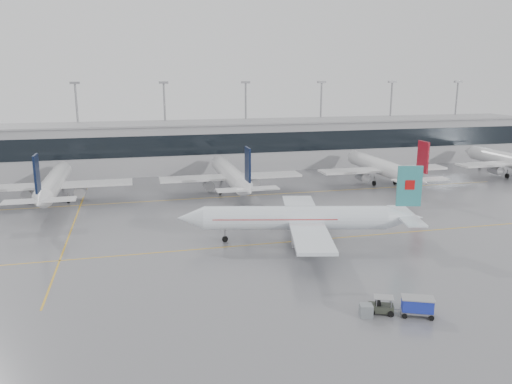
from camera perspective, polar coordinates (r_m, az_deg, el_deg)
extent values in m
plane|color=slate|center=(73.96, 2.25, -5.83)|extent=(320.00, 320.00, 0.00)
cube|color=gold|center=(73.96, 2.25, -5.83)|extent=(120.00, 0.25, 0.01)
cube|color=gold|center=(101.97, -2.44, -0.50)|extent=(120.00, 0.25, 0.01)
cube|color=gold|center=(86.20, -20.30, -3.89)|extent=(0.25, 60.00, 0.01)
cube|color=#97969A|center=(131.86, -5.26, 5.23)|extent=(180.00, 15.00, 12.00)
cube|color=black|center=(124.26, -4.74, 5.45)|extent=(180.00, 0.20, 5.00)
cube|color=gray|center=(131.15, -5.32, 7.91)|extent=(182.00, 16.00, 0.40)
cylinder|color=gray|center=(136.41, -19.64, 6.91)|extent=(0.50, 0.50, 22.00)
cube|color=gray|center=(135.80, -20.01, 11.64)|extent=(2.40, 1.00, 0.60)
cylinder|color=gray|center=(136.03, -10.32, 7.44)|extent=(0.50, 0.50, 22.00)
cube|color=gray|center=(135.42, -10.52, 12.20)|extent=(2.40, 1.00, 0.60)
cylinder|color=gray|center=(139.17, -1.17, 7.77)|extent=(0.50, 0.50, 22.00)
cube|color=gray|center=(138.57, -1.19, 12.43)|extent=(2.40, 1.00, 0.60)
cylinder|color=gray|center=(145.61, 7.39, 7.90)|extent=(0.50, 0.50, 22.00)
cube|color=gray|center=(145.03, 7.52, 12.35)|extent=(2.40, 1.00, 0.60)
cylinder|color=gray|center=(154.92, 15.07, 7.87)|extent=(0.50, 0.50, 22.00)
cube|color=gray|center=(154.38, 15.32, 12.05)|extent=(2.40, 1.00, 0.60)
cylinder|color=gray|center=(166.64, 21.77, 7.74)|extent=(0.50, 0.50, 22.00)
cube|color=gray|center=(166.14, 22.11, 11.61)|extent=(2.40, 1.00, 0.60)
cylinder|color=white|center=(73.53, 4.48, -2.95)|extent=(26.75, 9.59, 3.50)
cone|color=white|center=(73.80, -7.48, -2.97)|extent=(4.70, 4.33, 3.50)
cone|color=white|center=(76.63, 16.60, -2.81)|extent=(6.26, 4.70, 3.50)
cube|color=white|center=(73.78, 5.64, -3.24)|extent=(11.57, 29.26, 0.45)
cube|color=white|center=(76.61, 16.76, -2.59)|extent=(5.30, 11.46, 0.25)
cube|color=teal|center=(75.63, 17.13, 0.65)|extent=(3.58, 1.18, 5.97)
cylinder|color=#9B9B9F|center=(69.63, 5.61, -5.55)|extent=(3.99, 2.88, 2.10)
cylinder|color=#9B9B9F|center=(78.74, 4.89, -3.31)|extent=(3.99, 2.88, 2.10)
cylinder|color=gray|center=(74.09, -3.57, -4.84)|extent=(0.20, 0.20, 1.50)
cylinder|color=black|center=(74.33, -3.56, -5.39)|extent=(0.95, 0.50, 0.90)
cylinder|color=gray|center=(72.03, 6.61, -5.35)|extent=(0.24, 0.24, 1.50)
cylinder|color=black|center=(72.27, 6.60, -5.91)|extent=(1.17, 0.69, 1.10)
cylinder|color=gray|center=(76.95, 6.14, -4.12)|extent=(0.24, 0.24, 1.50)
cylinder|color=black|center=(77.17, 6.13, -4.66)|extent=(1.17, 0.69, 1.10)
cube|color=#B70F0F|center=(75.59, 17.14, 0.81)|extent=(1.47, 0.76, 1.40)
cube|color=#B70F0F|center=(73.27, 2.14, -2.82)|extent=(18.33, 7.62, 0.12)
cylinder|color=silver|center=(105.24, -22.05, 1.08)|extent=(3.59, 27.36, 3.59)
cone|color=silver|center=(120.52, -21.07, 2.59)|extent=(3.59, 4.00, 3.59)
cone|color=silver|center=(89.34, -23.44, -1.06)|extent=(3.59, 5.60, 3.59)
cube|color=silver|center=(103.87, -22.14, 0.70)|extent=(29.64, 5.00, 0.45)
cube|color=silver|center=(89.08, -23.48, -0.90)|extent=(11.40, 2.80, 0.25)
cube|color=black|center=(87.98, -23.77, 1.95)|extent=(0.35, 3.60, 6.12)
cylinder|color=#9B9B9F|center=(105.47, -24.61, -0.19)|extent=(2.10, 3.60, 2.10)
cylinder|color=#9B9B9F|center=(104.06, -19.43, 0.10)|extent=(2.10, 3.60, 2.10)
cylinder|color=gray|center=(116.12, -21.25, 0.91)|extent=(0.20, 0.20, 1.56)
cylinder|color=black|center=(116.27, -21.22, 0.54)|extent=(0.30, 0.90, 0.90)
cylinder|color=gray|center=(103.75, -23.54, -0.61)|extent=(0.24, 0.24, 1.56)
cylinder|color=black|center=(103.93, -23.50, -1.03)|extent=(0.45, 1.10, 1.10)
cylinder|color=gray|center=(102.98, -20.69, -0.46)|extent=(0.24, 0.24, 1.56)
cylinder|color=black|center=(103.16, -20.66, -0.88)|extent=(0.45, 1.10, 1.10)
cylinder|color=silver|center=(105.95, -3.00, 2.12)|extent=(3.59, 27.36, 3.59)
cone|color=silver|center=(121.14, -4.42, 3.49)|extent=(3.59, 4.00, 3.59)
cone|color=silver|center=(90.18, -1.00, 0.17)|extent=(3.59, 5.60, 3.59)
cube|color=silver|center=(104.59, -2.84, 1.75)|extent=(29.64, 5.00, 0.45)
cube|color=silver|center=(89.92, -0.97, 0.33)|extent=(11.40, 2.80, 0.25)
cube|color=black|center=(88.83, -0.95, 3.17)|extent=(0.35, 3.60, 6.12)
cylinder|color=#9B9B9F|center=(104.58, -5.46, 0.86)|extent=(2.10, 3.60, 2.10)
cylinder|color=#9B9B9F|center=(106.37, -0.35, 1.13)|extent=(2.10, 3.60, 2.10)
cylinder|color=gray|center=(116.76, -3.99, 1.85)|extent=(0.20, 0.20, 1.56)
cylinder|color=black|center=(116.91, -3.98, 1.47)|extent=(0.30, 0.90, 0.90)
cylinder|color=gray|center=(103.60, -4.13, 0.45)|extent=(0.24, 0.24, 1.56)
cylinder|color=black|center=(103.77, -4.12, 0.03)|extent=(0.45, 1.10, 1.10)
cylinder|color=gray|center=(104.58, -1.32, 0.60)|extent=(0.24, 0.24, 1.56)
cylinder|color=black|center=(104.75, -1.32, 0.18)|extent=(0.45, 1.10, 1.10)
cylinder|color=silver|center=(117.58, 14.01, 2.84)|extent=(3.59, 27.36, 3.59)
cone|color=silver|center=(131.43, 10.84, 4.05)|extent=(3.59, 4.00, 3.59)
cone|color=silver|center=(103.59, 18.23, 1.21)|extent=(3.59, 5.60, 3.59)
cube|color=silver|center=(116.35, 14.34, 2.52)|extent=(29.64, 5.00, 0.45)
cube|color=silver|center=(103.37, 18.30, 1.35)|extent=(11.40, 2.80, 0.25)
cube|color=maroon|center=(102.42, 18.54, 3.82)|extent=(0.35, 3.60, 6.12)
cylinder|color=#9B9B9F|center=(114.90, 12.07, 1.74)|extent=(2.10, 3.60, 2.10)
cylinder|color=#9B9B9F|center=(119.38, 16.22, 1.93)|extent=(2.10, 3.60, 2.10)
cylinder|color=gray|center=(127.41, 11.72, 2.56)|extent=(0.20, 0.20, 1.56)
cylinder|color=black|center=(127.55, 11.70, 2.21)|extent=(0.30, 0.90, 0.90)
cylinder|color=gray|center=(114.68, 13.37, 1.36)|extent=(0.24, 0.24, 1.56)
cylinder|color=black|center=(114.83, 13.35, 0.98)|extent=(0.45, 1.10, 1.10)
cylinder|color=gray|center=(117.13, 15.63, 1.47)|extent=(0.24, 0.24, 1.56)
cylinder|color=black|center=(117.28, 15.61, 1.10)|extent=(0.45, 1.10, 1.10)
cylinder|color=silver|center=(137.39, 27.06, 3.23)|extent=(3.59, 27.36, 3.59)
cone|color=silver|center=(149.41, 23.17, 4.30)|extent=(3.59, 4.00, 3.59)
cylinder|color=#9B9B9F|center=(133.85, 25.69, 2.32)|extent=(2.10, 3.60, 2.10)
cylinder|color=gray|center=(145.88, 24.25, 2.99)|extent=(0.20, 0.20, 1.56)
cylinder|color=black|center=(146.01, 24.22, 2.69)|extent=(0.30, 0.90, 0.90)
cylinder|color=gray|center=(134.23, 26.80, 1.98)|extent=(0.24, 0.24, 1.56)
cylinder|color=black|center=(134.37, 26.76, 1.66)|extent=(0.45, 1.10, 1.10)
cube|color=#30342B|center=(54.61, 14.09, -12.73)|extent=(2.85, 2.25, 0.73)
cube|color=gray|center=(54.12, 14.39, -11.56)|extent=(2.37, 2.04, 0.06)
cube|color=black|center=(54.39, 13.78, -12.27)|extent=(0.82, 0.98, 0.42)
cylinder|color=gray|center=(54.84, 16.10, -12.81)|extent=(1.19, 0.58, 0.08)
cylinder|color=gray|center=(53.74, 13.61, -12.28)|extent=(0.08, 0.08, 0.94)
cylinder|color=gray|center=(54.78, 13.53, -11.76)|extent=(0.08, 0.08, 0.94)
cylinder|color=gray|center=(53.88, 15.21, -12.31)|extent=(0.08, 0.08, 0.94)
cylinder|color=gray|center=(54.92, 15.09, -11.79)|extent=(0.08, 0.08, 0.94)
cylinder|color=black|center=(54.04, 13.11, -13.27)|extent=(0.66, 0.44, 0.63)
cylinder|color=black|center=(55.26, 13.02, -12.65)|extent=(0.66, 0.44, 0.63)
cylinder|color=black|center=(54.21, 15.15, -13.31)|extent=(0.66, 0.44, 0.63)
cylinder|color=black|center=(55.43, 15.02, -12.68)|extent=(0.66, 0.44, 0.63)
cube|color=gray|center=(55.09, 17.91, -12.85)|extent=(3.66, 2.81, 0.20)
cube|color=#1B2BA6|center=(54.77, 17.97, -12.13)|extent=(3.41, 2.62, 1.31)
cube|color=gray|center=(54.48, 18.02, -11.45)|extent=(3.70, 2.91, 0.11)
cylinder|color=black|center=(54.27, 16.61, -13.42)|extent=(0.58, 0.40, 0.55)
cylinder|color=black|center=(55.73, 16.41, -12.68)|extent=(0.58, 0.40, 0.55)
cylinder|color=black|center=(54.68, 19.41, -13.43)|extent=(0.58, 0.40, 0.55)
cylinder|color=black|center=(56.13, 19.13, -12.69)|extent=(0.58, 0.40, 0.55)
cube|color=gray|center=(53.59, 12.46, -13.08)|extent=(1.53, 1.47, 1.28)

